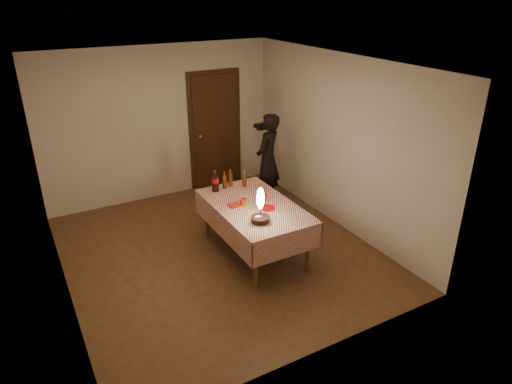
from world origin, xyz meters
TOP-DOWN VIEW (x-y plane):
  - ground at (0.00, 0.00)m, footprint 4.00×4.50m
  - room_shell at (0.03, 0.08)m, footprint 4.04×4.54m
  - dining_table at (0.44, -0.25)m, footprint 1.02×1.72m
  - birthday_cake at (0.27, -0.71)m, footprint 0.29×0.29m
  - red_plate at (0.54, -0.41)m, footprint 0.22×0.22m
  - red_cup at (0.31, -0.19)m, footprint 0.08×0.08m
  - clear_cup at (0.62, -0.19)m, footprint 0.07×0.07m
  - napkin_stack at (0.20, -0.14)m, footprint 0.15×0.15m
  - cola_bottle at (0.17, 0.43)m, footprint 0.10×0.10m
  - amber_bottle_left at (0.33, 0.46)m, footprint 0.06×0.06m
  - amber_bottle_right at (0.62, 0.38)m, footprint 0.06×0.06m
  - amber_bottle_mid at (0.45, 0.49)m, footprint 0.06×0.06m
  - photographer at (1.42, 1.06)m, footprint 0.68×0.64m

SIDE VIEW (x-z plane):
  - ground at x=0.00m, z-range -0.01..0.01m
  - dining_table at x=0.44m, z-range 0.27..1.01m
  - red_plate at x=0.54m, z-range 0.74..0.75m
  - napkin_stack at x=0.20m, z-range 0.74..0.76m
  - clear_cup at x=0.62m, z-range 0.74..0.83m
  - red_cup at x=0.31m, z-range 0.74..0.84m
  - photographer at x=1.42m, z-range 0.00..1.57m
  - amber_bottle_left at x=0.33m, z-range 0.73..0.98m
  - amber_bottle_right at x=0.62m, z-range 0.73..0.98m
  - amber_bottle_mid at x=0.45m, z-range 0.73..0.98m
  - birthday_cake at x=0.27m, z-range 0.64..1.11m
  - cola_bottle at x=0.17m, z-range 0.73..1.05m
  - room_shell at x=0.03m, z-range 0.34..2.96m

